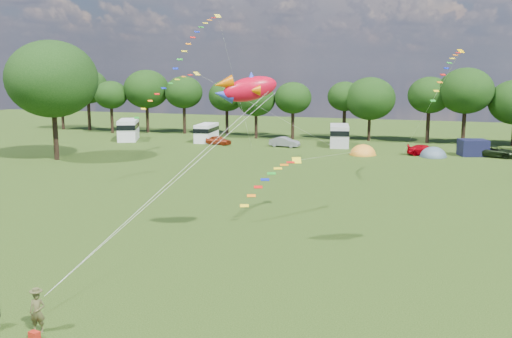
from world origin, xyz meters
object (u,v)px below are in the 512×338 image
(car_b, at_px, (285,142))
(big_tree, at_px, (52,79))
(car_c, at_px, (425,150))
(campervan_b, at_px, (206,132))
(car_a, at_px, (219,140))
(kite_flyer, at_px, (37,312))
(campervan_a, at_px, (128,129))
(tent_greyblue, at_px, (433,157))
(fish_kite, at_px, (245,89))
(tent_orange, at_px, (363,155))
(car_d, at_px, (495,152))
(campervan_c, at_px, (339,135))

(car_b, bearing_deg, big_tree, 135.13)
(car_c, bearing_deg, campervan_b, 77.13)
(car_a, xyz_separation_m, kite_flyer, (13.24, -53.59, 0.24))
(campervan_a, bearing_deg, car_c, -116.66)
(car_a, relative_size, car_c, 0.87)
(car_a, distance_m, kite_flyer, 55.20)
(car_a, xyz_separation_m, tent_greyblue, (27.72, -2.24, -0.58))
(campervan_a, relative_size, campervan_b, 1.24)
(big_tree, height_order, tent_greyblue, big_tree)
(fish_kite, bearing_deg, car_a, 87.54)
(car_a, bearing_deg, tent_orange, -88.89)
(car_b, bearing_deg, campervan_b, 87.12)
(tent_orange, xyz_separation_m, kite_flyer, (-6.48, -50.37, 0.82))
(car_a, bearing_deg, tent_greyblue, -84.24)
(car_d, relative_size, campervan_c, 0.79)
(car_b, bearing_deg, fish_kite, -162.19)
(car_d, xyz_separation_m, fish_kite, (-16.82, -41.05, 8.54))
(car_a, height_order, kite_flyer, kite_flyer)
(tent_greyblue, bearing_deg, car_c, 138.66)
(big_tree, bearing_deg, tent_orange, 23.36)
(car_c, relative_size, fish_kite, 1.11)
(campervan_b, relative_size, kite_flyer, 3.11)
(big_tree, bearing_deg, campervan_a, 93.89)
(tent_greyblue, bearing_deg, tent_orange, -173.04)
(car_b, xyz_separation_m, car_c, (17.75, -1.97, -0.03))
(car_a, relative_size, car_d, 0.76)
(campervan_b, distance_m, tent_greyblue, 30.82)
(campervan_a, relative_size, kite_flyer, 3.84)
(car_a, relative_size, campervan_a, 0.56)
(car_a, bearing_deg, car_c, -82.70)
(big_tree, bearing_deg, car_b, 39.10)
(car_b, height_order, campervan_c, campervan_c)
(car_b, xyz_separation_m, campervan_a, (-23.14, 0.16, 0.92))
(car_d, distance_m, kite_flyer, 57.40)
(car_a, height_order, car_d, car_d)
(campervan_c, bearing_deg, campervan_b, 83.39)
(car_a, distance_m, campervan_c, 16.16)
(campervan_a, distance_m, tent_orange, 34.06)
(car_d, distance_m, tent_greyblue, 7.19)
(car_a, distance_m, tent_orange, 19.99)
(fish_kite, bearing_deg, tent_greyblue, 50.03)
(car_d, distance_m, fish_kite, 45.17)
(big_tree, xyz_separation_m, fish_kite, (30.66, -24.08, 0.17))
(car_c, xyz_separation_m, campervan_c, (-11.09, 5.03, 0.88))
(big_tree, relative_size, campervan_a, 2.05)
(car_d, bearing_deg, campervan_c, 92.99)
(fish_kite, bearing_deg, campervan_b, 89.39)
(car_d, height_order, campervan_b, campervan_b)
(big_tree, xyz_separation_m, car_b, (21.92, 17.82, -8.37))
(big_tree, height_order, car_c, big_tree)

